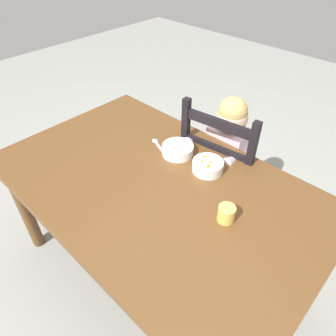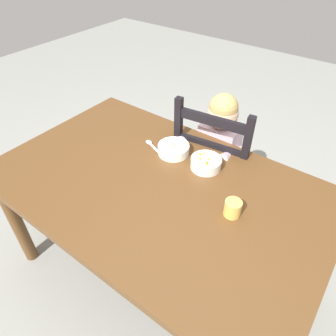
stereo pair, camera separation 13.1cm
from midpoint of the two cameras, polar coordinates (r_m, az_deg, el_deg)
ground_plane at (r=1.98m, az=0.29°, el=-17.90°), size 8.00×8.00×0.00m
dining_table at (r=1.49m, az=0.37°, el=-5.08°), size 1.54×0.96×0.70m
dining_chair at (r=1.92m, az=11.89°, el=-1.09°), size 0.47×0.47×0.94m
child_figure at (r=1.81m, az=12.37°, el=3.06°), size 0.32×0.31×0.93m
bowl_of_peas at (r=1.59m, az=4.17°, el=3.32°), size 0.16×0.16×0.05m
bowl_of_carrots at (r=1.50m, az=9.79°, el=0.31°), size 0.15×0.15×0.05m
spoon at (r=1.67m, az=0.15°, el=4.50°), size 0.14×0.07×0.01m
drinking_cup at (r=1.28m, az=13.56°, el=-8.27°), size 0.07×0.07×0.07m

